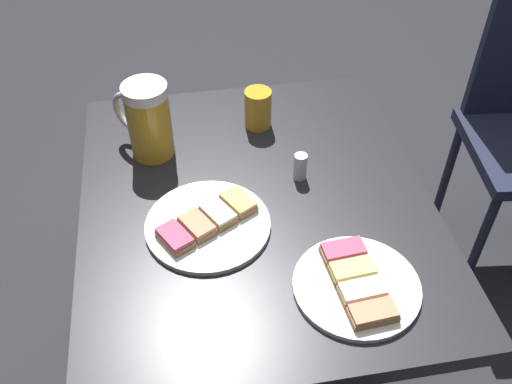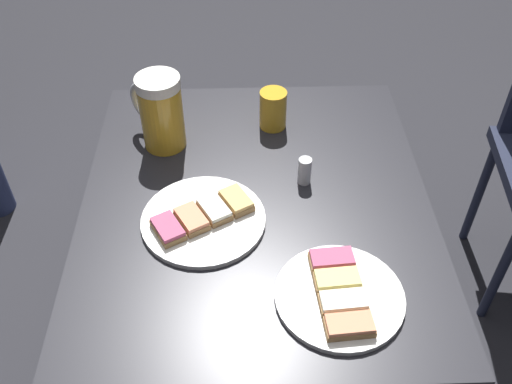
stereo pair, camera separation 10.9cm
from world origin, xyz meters
TOP-DOWN VIEW (x-y plane):
  - ground_plane at (0.00, 0.00)m, footprint 6.00×6.00m
  - cafe_table at (0.00, 0.00)m, footprint 0.79×0.68m
  - plate_near at (-0.24, -0.13)m, footprint 0.22×0.22m
  - plate_far at (-0.06, 0.10)m, footprint 0.23×0.23m
  - beer_mug at (0.18, 0.19)m, footprint 0.13×0.12m
  - beer_glass_small at (0.24, -0.05)m, footprint 0.06×0.06m
  - salt_shaker at (0.05, -0.10)m, footprint 0.03×0.03m

SIDE VIEW (x-z plane):
  - ground_plane at x=0.00m, z-range 0.00..0.00m
  - cafe_table at x=0.00m, z-range 0.20..0.90m
  - plate_far at x=-0.06m, z-range 0.70..0.73m
  - plate_near at x=-0.24m, z-range 0.70..0.73m
  - salt_shaker at x=0.05m, z-range 0.71..0.76m
  - beer_glass_small at x=0.24m, z-range 0.71..0.80m
  - beer_mug at x=0.18m, z-range 0.71..0.87m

